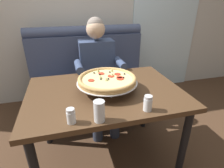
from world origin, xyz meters
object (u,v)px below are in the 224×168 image
pizza (107,79)px  patio_chair (144,50)px  booth_bench (90,84)px  shaker_pepper_flakes (148,104)px  diner_main (98,69)px  drinking_glass (99,112)px  shaker_oregano (71,117)px  dining_table (105,100)px

pizza → patio_chair: bearing=58.0°
booth_bench → shaker_pepper_flakes: size_ratio=14.02×
pizza → patio_chair: pizza is taller
diner_main → drinking_glass: size_ratio=9.19×
shaker_oregano → drinking_glass: drinking_glass is taller
diner_main → patio_chair: diner_main is taller
dining_table → patio_chair: 2.37m
shaker_pepper_flakes → patio_chair: bearing=66.0°
booth_bench → pizza: size_ratio=3.12×
pizza → drinking_glass: 0.42m
pizza → shaker_oregano: bearing=-130.3°
pizza → booth_bench: bearing=91.1°
diner_main → dining_table: bearing=-96.0°
booth_bench → shaker_pepper_flakes: (0.21, -1.27, 0.41)m
diner_main → shaker_oregano: 1.08m
shaker_oregano → booth_bench: bearing=77.0°
drinking_glass → patio_chair: 2.78m
booth_bench → drinking_glass: 1.38m
pizza → shaker_pepper_flakes: (0.19, -0.36, -0.05)m
dining_table → patio_chair: (1.26, 2.00, -0.14)m
booth_bench → patio_chair: 1.67m
booth_bench → shaker_pepper_flakes: 1.35m
diner_main → pizza: bearing=-94.4°
diner_main → shaker_oregano: (-0.36, -1.01, 0.09)m
drinking_glass → pizza: bearing=70.0°
shaker_pepper_flakes → shaker_oregano: 0.51m
shaker_pepper_flakes → dining_table: bearing=120.6°
drinking_glass → shaker_pepper_flakes: bearing=5.4°
dining_table → drinking_glass: 0.44m
pizza → shaker_oregano: 0.49m
booth_bench → shaker_pepper_flakes: bearing=-80.5°
dining_table → shaker_oregano: shaker_oregano is taller
dining_table → shaker_pepper_flakes: bearing=-59.4°
shaker_oregano → diner_main: bearing=70.2°
booth_bench → patio_chair: size_ratio=1.79×
diner_main → shaker_oregano: diner_main is taller
booth_bench → dining_table: booth_bench is taller
booth_bench → pizza: 1.02m
shaker_pepper_flakes → patio_chair: 2.59m
pizza → patio_chair: 2.37m
drinking_glass → shaker_oregano: bearing=171.5°
shaker_pepper_flakes → drinking_glass: bearing=-174.6°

